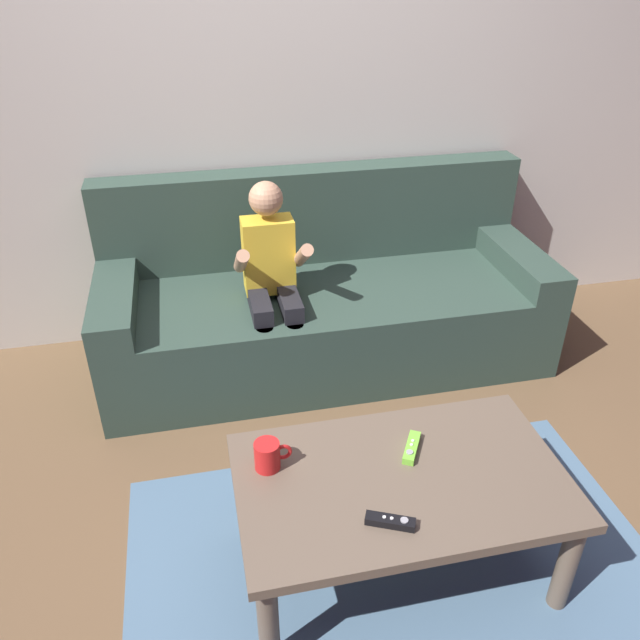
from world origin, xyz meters
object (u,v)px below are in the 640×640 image
object	(u,v)px
game_remote_black_center	(390,521)
coffee_mug	(268,455)
game_remote_lime_near_edge	(412,447)
person_seated_on_couch	(272,278)
couch	(323,301)
coffee_table	(400,490)

from	to	relation	value
game_remote_black_center	coffee_mug	world-z (taller)	coffee_mug
game_remote_lime_near_edge	person_seated_on_couch	bearing A→B (deg)	106.08
couch	coffee_table	bearing A→B (deg)	-92.03
person_seated_on_couch	game_remote_lime_near_edge	world-z (taller)	person_seated_on_couch
couch	game_remote_black_center	distance (m)	1.48
person_seated_on_couch	game_remote_lime_near_edge	size ratio (longest dim) A/B	6.75
game_remote_lime_near_edge	game_remote_black_center	distance (m)	0.31
game_remote_lime_near_edge	couch	bearing A→B (deg)	91.02
person_seated_on_couch	coffee_mug	size ratio (longest dim) A/B	7.98
coffee_table	game_remote_black_center	bearing A→B (deg)	-117.99
person_seated_on_couch	coffee_mug	world-z (taller)	person_seated_on_couch
coffee_table	game_remote_lime_near_edge	distance (m)	0.14
couch	game_remote_black_center	bearing A→B (deg)	-95.29
game_remote_black_center	couch	bearing A→B (deg)	84.71
coffee_table	game_remote_lime_near_edge	world-z (taller)	game_remote_lime_near_edge
couch	coffee_mug	distance (m)	1.26
coffee_mug	game_remote_lime_near_edge	bearing A→B (deg)	-3.03
couch	game_remote_lime_near_edge	distance (m)	1.20
coffee_table	game_remote_lime_near_edge	bearing A→B (deg)	56.65
person_seated_on_couch	coffee_mug	distance (m)	1.01
coffee_table	couch	bearing A→B (deg)	87.97
couch	coffee_table	size ratio (longest dim) A/B	2.06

